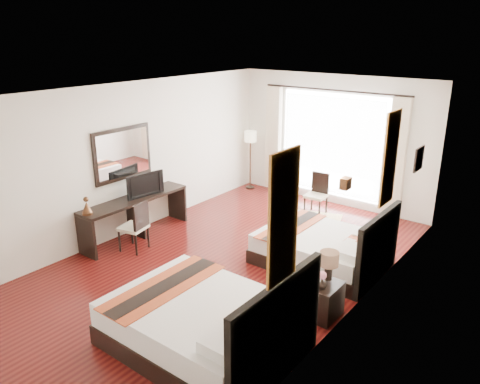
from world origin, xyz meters
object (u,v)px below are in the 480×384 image
Objects in this scene: bed_far at (325,248)px; console_desk at (136,217)px; bed_near at (207,324)px; nightstand at (323,300)px; desk_chair at (135,235)px; table_lamp at (329,261)px; vase at (322,282)px; fruit_bowl at (285,176)px; television at (143,184)px; window_chair at (316,202)px; side_table at (285,189)px; floor_lamp at (250,141)px.

console_desk is (-3.31, -1.13, 0.09)m from bed_far.
nightstand is at bearing 61.02° from bed_near.
bed_far is 3.26m from desk_chair.
table_lamp is (-0.01, 0.11, 0.54)m from nightstand.
desk_chair is (-3.59, -0.09, -0.30)m from vase.
bed_near is 3.59m from console_desk.
table_lamp is 1.71× the size of fruit_bowl.
window_chair is at bearing -27.55° from television.
bed_far is at bearing -45.48° from side_table.
bed_near reaches higher than fruit_bowl.
nightstand is at bearing -51.15° from side_table.
vase is 0.58× the size of fruit_bowl.
vase is at bearing 168.77° from desk_chair.
window_chair is at bearing 120.26° from nightstand.
floor_lamp reaches higher than table_lamp.
desk_chair is 3.75m from fruit_bowl.
bed_far is at bearing 117.26° from nightstand.
vase is at bearing 58.20° from bed_near.
floor_lamp is at bearing -96.61° from desk_chair.
vase reaches higher than fruit_bowl.
floor_lamp is at bearing 9.17° from television.
table_lamp is 4.00m from console_desk.
nightstand is 4.47m from side_table.
window_chair reaches higher than nightstand.
table_lamp is at bearing -60.89° from bed_far.
window_chair is at bearing 122.25° from bed_far.
television is at bearing 172.52° from vase.
table_lamp is at bearing 172.42° from desk_chair.
television reaches higher than fruit_bowl.
bed_far is 3.48m from television.
window_chair is (0.93, -0.22, -0.34)m from fruit_bowl.
bed_near is 2.56× the size of window_chair.
side_table is at bearing -114.29° from desk_chair.
side_table is (-2.83, 3.60, -0.28)m from vase.
vase reaches higher than side_table.
side_table is at bearing 69.18° from fruit_bowl.
table_lamp is at bearing 97.41° from vase.
television is at bearing 84.61° from console_desk.
table_lamp is 0.18× the size of console_desk.
vase is at bearing -44.04° from floor_lamp.
television reaches higher than vase.
window_chair is at bearing 119.69° from vase.
bed_near is 1.01× the size of console_desk.
floor_lamp is at bearing 135.96° from vase.
vase is 3.86m from window_chair.
television is at bearing -89.79° from floor_lamp.
table_lamp reaches higher than nightstand.
table_lamp is at bearing -85.34° from television.
table_lamp reaches higher than console_desk.
fruit_bowl is at bearing -106.43° from window_chair.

